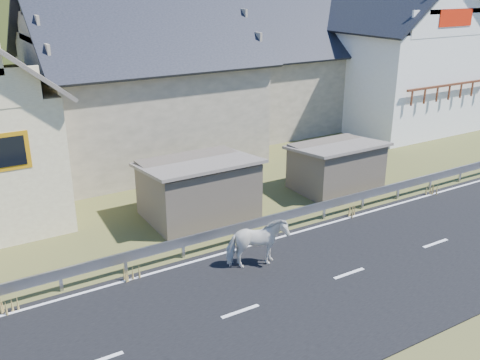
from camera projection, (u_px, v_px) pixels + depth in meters
ground at (349, 275)px, 16.84m from camera, size 160.00×160.00×0.00m
road at (349, 274)px, 16.83m from camera, size 60.00×7.00×0.04m
lane_markings at (349, 273)px, 16.82m from camera, size 60.00×6.60×0.01m
guardrail at (282, 217)px, 19.60m from camera, size 28.10×0.09×0.75m
shed_left at (198, 189)px, 20.71m from camera, size 4.30×3.30×2.40m
shed_right at (336, 167)px, 23.47m from camera, size 3.80×2.90×2.20m
house_stone_a at (138, 67)px, 26.78m from camera, size 10.80×9.80×8.90m
house_stone_b at (279, 57)px, 33.34m from camera, size 9.80×8.80×8.10m
house_white at (385, 42)px, 33.53m from camera, size 8.80×10.80×9.70m
horse at (257, 243)px, 16.98m from camera, size 1.32×2.09×1.63m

